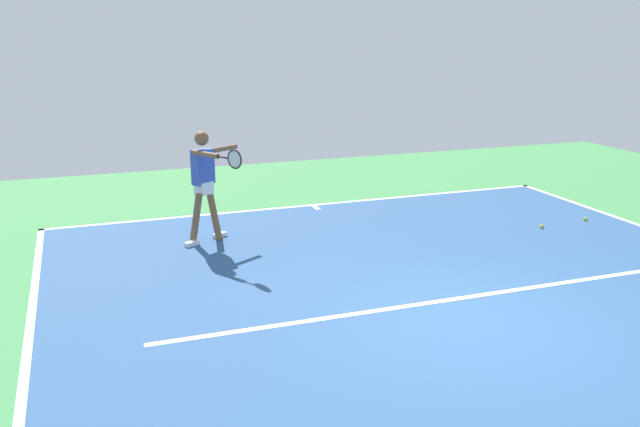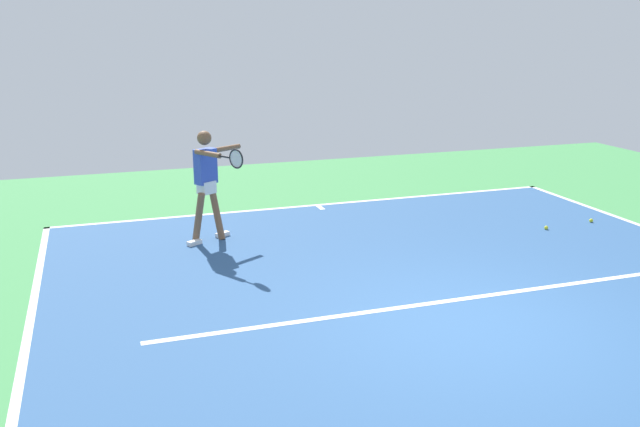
# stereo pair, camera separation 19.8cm
# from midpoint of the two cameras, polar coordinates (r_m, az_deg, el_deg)

# --- Properties ---
(ground_plane) EXTENTS (20.43, 20.43, 0.00)m
(ground_plane) POSITION_cam_midpoint_polar(r_m,az_deg,el_deg) (8.22, 12.34, -9.02)
(ground_plane) COLOR #428E4C
(court_surface) EXTENTS (9.89, 11.75, 0.00)m
(court_surface) POSITION_cam_midpoint_polar(r_m,az_deg,el_deg) (8.22, 12.34, -9.01)
(court_surface) COLOR #2D5484
(court_surface) RESTS_ON ground_plane
(court_line_baseline_near) EXTENTS (9.89, 0.10, 0.01)m
(court_line_baseline_near) POSITION_cam_midpoint_polar(r_m,az_deg,el_deg) (13.21, -1.05, 0.71)
(court_line_baseline_near) COLOR white
(court_line_baseline_near) RESTS_ON ground_plane
(court_line_sideline_right) EXTENTS (0.10, 11.75, 0.01)m
(court_line_sideline_right) POSITION_cam_midpoint_polar(r_m,az_deg,el_deg) (7.16, -24.39, -13.94)
(court_line_sideline_right) COLOR white
(court_line_sideline_right) RESTS_ON ground_plane
(court_line_service) EXTENTS (7.42, 0.10, 0.01)m
(court_line_service) POSITION_cam_midpoint_polar(r_m,az_deg,el_deg) (8.81, 9.74, -7.16)
(court_line_service) COLOR white
(court_line_service) RESTS_ON ground_plane
(court_line_centre_mark) EXTENTS (0.10, 0.30, 0.01)m
(court_line_centre_mark) POSITION_cam_midpoint_polar(r_m,az_deg,el_deg) (13.03, -0.76, 0.50)
(court_line_centre_mark) COLOR white
(court_line_centre_mark) RESTS_ON ground_plane
(tennis_player) EXTENTS (1.02, 1.40, 1.80)m
(tennis_player) POSITION_cam_midpoint_polar(r_m,az_deg,el_deg) (10.88, -10.07, 2.87)
(tennis_player) COLOR brown
(tennis_player) RESTS_ON ground_plane
(tennis_ball_by_baseline) EXTENTS (0.07, 0.07, 0.07)m
(tennis_ball_by_baseline) POSITION_cam_midpoint_polar(r_m,az_deg,el_deg) (13.01, 20.86, -0.42)
(tennis_ball_by_baseline) COLOR yellow
(tennis_ball_by_baseline) RESTS_ON ground_plane
(tennis_ball_near_player) EXTENTS (0.07, 0.07, 0.07)m
(tennis_ball_near_player) POSITION_cam_midpoint_polar(r_m,az_deg,el_deg) (12.28, 17.57, -1.02)
(tennis_ball_near_player) COLOR yellow
(tennis_ball_near_player) RESTS_ON ground_plane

